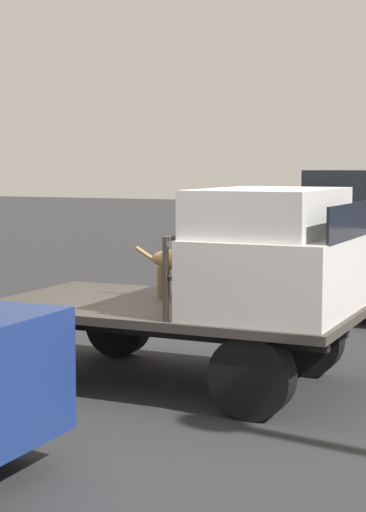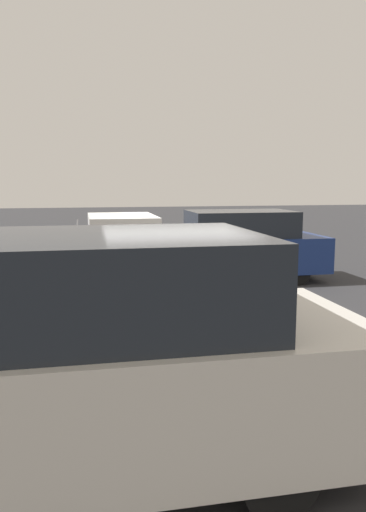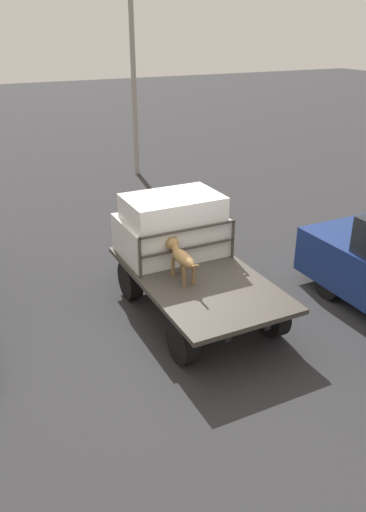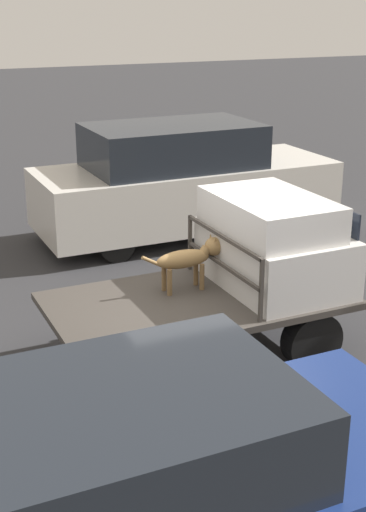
{
  "view_description": "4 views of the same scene",
  "coord_description": "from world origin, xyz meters",
  "views": [
    {
      "loc": [
        3.44,
        -7.36,
        2.1
      ],
      "look_at": [
        -0.05,
        0.29,
        1.2
      ],
      "focal_mm": 60.0,
      "sensor_mm": 36.0,
      "label": 1
    },
    {
      "loc": [
        1.62,
        8.46,
        2.45
      ],
      "look_at": [
        -0.05,
        0.29,
        1.2
      ],
      "focal_mm": 35.0,
      "sensor_mm": 36.0,
      "label": 2
    },
    {
      "loc": [
        -6.61,
        3.54,
        4.61
      ],
      "look_at": [
        -0.05,
        0.29,
        1.2
      ],
      "focal_mm": 35.0,
      "sensor_mm": 36.0,
      "label": 3
    },
    {
      "loc": [
        -3.39,
        -6.91,
        4.05
      ],
      "look_at": [
        -0.05,
        0.29,
        1.2
      ],
      "focal_mm": 50.0,
      "sensor_mm": 36.0,
      "label": 4
    }
  ],
  "objects": [
    {
      "name": "dog",
      "position": [
        0.06,
        0.29,
        1.17
      ],
      "size": [
        1.1,
        0.23,
        0.64
      ],
      "rotation": [
        0.0,
        0.0,
        0.21
      ],
      "color": "brown",
      "rests_on": "flatbed_truck"
    },
    {
      "name": "truck_cab",
      "position": [
        1.01,
        0.0,
        1.3
      ],
      "size": [
        1.3,
        1.82,
        1.12
      ],
      "color": "silver",
      "rests_on": "flatbed_truck"
    },
    {
      "name": "flatbed_truck",
      "position": [
        0.0,
        0.0,
        0.56
      ],
      "size": [
        3.48,
        1.94,
        0.77
      ],
      "color": "black",
      "rests_on": "ground"
    },
    {
      "name": "ground_plane",
      "position": [
        0.0,
        0.0,
        0.0
      ],
      "size": [
        80.0,
        80.0,
        0.0
      ],
      "primitive_type": "plane",
      "color": "#2D2D30"
    },
    {
      "name": "truck_headboard",
      "position": [
        0.32,
        0.0,
        1.26
      ],
      "size": [
        0.04,
        1.82,
        0.73
      ],
      "color": "#3D3833",
      "rests_on": "flatbed_truck"
    },
    {
      "name": "light_pole_near",
      "position": [
        8.93,
        -2.43,
        5.26
      ],
      "size": [
        0.46,
        0.46,
        8.22
      ],
      "color": "gray",
      "rests_on": "ground"
    }
  ]
}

